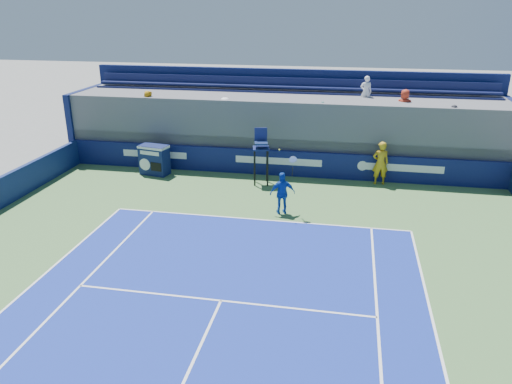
% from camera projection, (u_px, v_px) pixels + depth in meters
% --- Properties ---
extents(ball_person, '(0.77, 0.57, 1.94)m').
position_uv_depth(ball_person, '(380.00, 163.00, 21.77)').
color(ball_person, gold).
rests_on(ball_person, apron).
extents(back_hoarding, '(20.40, 0.21, 1.20)m').
position_uv_depth(back_hoarding, '(278.00, 163.00, 23.05)').
color(back_hoarding, '#0D134A').
rests_on(back_hoarding, ground).
extents(match_clock, '(1.44, 0.97, 1.40)m').
position_uv_depth(match_clock, '(154.00, 159.00, 23.14)').
color(match_clock, '#0E1846').
rests_on(match_clock, ground).
extents(umpire_chair, '(0.83, 0.83, 2.48)m').
position_uv_depth(umpire_chair, '(261.00, 150.00, 21.66)').
color(umpire_chair, black).
rests_on(umpire_chair, ground).
extents(tennis_player, '(1.04, 0.68, 2.57)m').
position_uv_depth(tennis_player, '(282.00, 193.00, 18.75)').
color(tennis_player, '#1548B2').
rests_on(tennis_player, apron).
extents(stadium_seating, '(21.00, 4.05, 4.40)m').
position_uv_depth(stadium_seating, '(285.00, 127.00, 24.49)').
color(stadium_seating, '#57585D').
rests_on(stadium_seating, ground).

